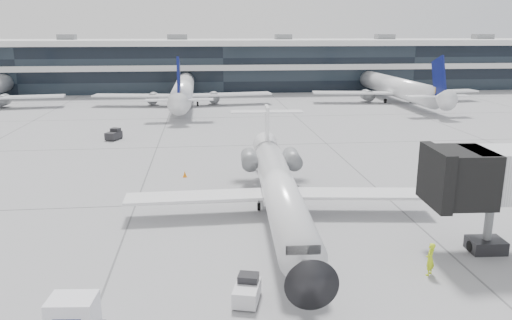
{
  "coord_description": "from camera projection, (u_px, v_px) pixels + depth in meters",
  "views": [
    {
      "loc": [
        -4.65,
        -37.09,
        13.01
      ],
      "look_at": [
        -0.31,
        3.0,
        2.6
      ],
      "focal_mm": 35.0,
      "sensor_mm": 36.0,
      "label": 1
    }
  ],
  "objects": [
    {
      "name": "regional_jet",
      "position": [
        279.0,
        186.0,
        35.98
      ],
      "size": [
        22.17,
        27.66,
        6.39
      ],
      "rotation": [
        0.0,
        0.0,
        -0.05
      ],
      "color": "white",
      "rests_on": "ground"
    },
    {
      "name": "far_tug",
      "position": [
        114.0,
        135.0,
        61.78
      ],
      "size": [
        2.0,
        2.47,
        1.36
      ],
      "rotation": [
        0.0,
        0.0,
        -0.4
      ],
      "color": "black",
      "rests_on": "ground"
    },
    {
      "name": "cargo_uld",
      "position": [
        73.0,
        318.0,
        21.64
      ],
      "size": [
        2.45,
        1.9,
        1.88
      ],
      "rotation": [
        0.0,
        0.0,
        -0.09
      ],
      "color": "black",
      "rests_on": "ground"
    },
    {
      "name": "traffic_cone",
      "position": [
        185.0,
        174.0,
        45.9
      ],
      "size": [
        0.45,
        0.45,
        0.57
      ],
      "rotation": [
        0.0,
        0.0,
        -0.18
      ],
      "color": "orange",
      "rests_on": "ground"
    },
    {
      "name": "baggage_tug",
      "position": [
        247.0,
        291.0,
        24.68
      ],
      "size": [
        1.64,
        2.22,
        1.26
      ],
      "rotation": [
        0.0,
        0.0,
        -0.26
      ],
      "color": "silver",
      "rests_on": "ground"
    },
    {
      "name": "bg_jet_right",
      "position": [
        394.0,
        101.0,
        95.72
      ],
      "size": [
        32.0,
        40.0,
        9.6
      ],
      "primitive_type": null,
      "color": "white",
      "rests_on": "ground"
    },
    {
      "name": "ground",
      "position": [
        264.0,
        201.0,
        39.44
      ],
      "size": [
        220.0,
        220.0,
        0.0
      ],
      "primitive_type": "plane",
      "color": "gray",
      "rests_on": "ground"
    },
    {
      "name": "ramp_worker",
      "position": [
        430.0,
        259.0,
        27.28
      ],
      "size": [
        0.8,
        0.8,
        1.87
      ],
      "primitive_type": "imported",
      "rotation": [
        0.0,
        0.0,
        3.91
      ],
      "color": "#C7E818",
      "rests_on": "ground"
    },
    {
      "name": "terminal",
      "position": [
        221.0,
        67.0,
        117.13
      ],
      "size": [
        170.0,
        22.0,
        10.0
      ],
      "primitive_type": "cube",
      "color": "black",
      "rests_on": "ground"
    },
    {
      "name": "bg_jet_center",
      "position": [
        184.0,
        105.0,
        91.55
      ],
      "size": [
        32.0,
        40.0,
        9.6
      ],
      "primitive_type": null,
      "color": "white",
      "rests_on": "ground"
    }
  ]
}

